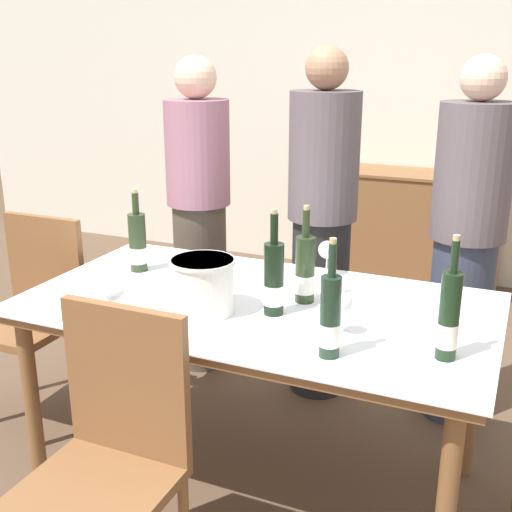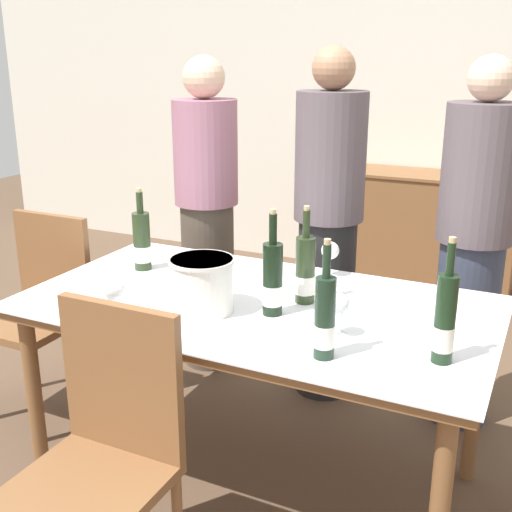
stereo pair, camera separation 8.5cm
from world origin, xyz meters
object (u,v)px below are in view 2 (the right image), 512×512
(wine_glass_1, at_px, (330,252))
(chair_near_front, at_px, (105,444))
(wine_bottle_2, at_px, (273,280))
(person_host, at_px, (207,218))
(wine_bottle_3, at_px, (305,271))
(wine_glass_2, at_px, (114,292))
(person_guest_left, at_px, (328,230))
(chair_left_end, at_px, (41,301))
(dining_table, at_px, (256,320))
(wine_bottle_4, at_px, (325,319))
(wine_glass_0, at_px, (338,306))
(ice_bucket, at_px, (202,283))
(wine_bottle_0, at_px, (445,321))
(sideboard_cabinet, at_px, (416,231))
(wine_bottle_1, at_px, (142,242))
(person_guest_right, at_px, (473,250))

(wine_glass_1, distance_m, chair_near_front, 1.19)
(wine_bottle_2, height_order, person_host, person_host)
(chair_near_front, bearing_deg, person_host, 108.77)
(wine_bottle_3, bearing_deg, wine_bottle_2, -111.14)
(wine_glass_2, bearing_deg, person_guest_left, 72.76)
(wine_bottle_2, relative_size, person_host, 0.23)
(chair_left_end, bearing_deg, person_guest_left, 32.39)
(dining_table, relative_size, wine_bottle_4, 4.63)
(chair_left_end, height_order, person_guest_left, person_guest_left)
(dining_table, height_order, person_guest_left, person_guest_left)
(person_host, bearing_deg, wine_glass_1, -27.90)
(person_host, height_order, person_guest_left, person_guest_left)
(wine_bottle_2, relative_size, wine_glass_2, 2.62)
(wine_bottle_3, height_order, wine_bottle_4, wine_bottle_4)
(wine_bottle_4, xyz_separation_m, person_host, (-1.07, 1.15, -0.07))
(wine_glass_0, bearing_deg, person_host, 136.90)
(dining_table, height_order, wine_bottle_2, wine_bottle_2)
(dining_table, distance_m, wine_bottle_2, 0.24)
(person_host, bearing_deg, ice_bucket, -60.94)
(wine_glass_2, xyz_separation_m, person_host, (-0.32, 1.19, -0.05))
(wine_bottle_2, height_order, wine_bottle_4, wine_bottle_2)
(wine_bottle_0, bearing_deg, wine_glass_2, -171.52)
(wine_glass_1, height_order, person_host, person_host)
(wine_bottle_0, relative_size, wine_glass_2, 2.68)
(sideboard_cabinet, distance_m, chair_left_end, 2.75)
(wine_bottle_1, xyz_separation_m, chair_left_end, (-0.56, -0.05, -0.35))
(wine_glass_0, bearing_deg, person_guest_left, 111.31)
(sideboard_cabinet, xyz_separation_m, person_guest_right, (0.58, -1.70, 0.41))
(wine_bottle_3, height_order, person_host, person_host)
(wine_bottle_2, relative_size, chair_near_front, 0.40)
(ice_bucket, distance_m, wine_glass_2, 0.31)
(chair_left_end, bearing_deg, sideboard_cabinet, 63.35)
(ice_bucket, distance_m, wine_bottle_2, 0.25)
(chair_left_end, bearing_deg, wine_bottle_3, -0.20)
(wine_glass_2, bearing_deg, dining_table, 43.37)
(wine_bottle_3, bearing_deg, sideboard_cabinet, 92.14)
(wine_bottle_0, distance_m, wine_bottle_3, 0.61)
(dining_table, distance_m, chair_near_front, 0.74)
(dining_table, relative_size, wine_bottle_2, 4.55)
(chair_near_front, bearing_deg, dining_table, 76.80)
(sideboard_cabinet, xyz_separation_m, wine_bottle_3, (0.09, -2.46, 0.47))
(wine_bottle_4, relative_size, wine_glass_0, 2.53)
(chair_near_front, distance_m, person_guest_right, 1.77)
(person_guest_left, bearing_deg, wine_bottle_3, -76.88)
(wine_glass_1, distance_m, person_host, 0.95)
(ice_bucket, height_order, wine_glass_1, ice_bucket)
(person_guest_left, height_order, person_guest_right, person_guest_left)
(dining_table, bearing_deg, wine_glass_0, -22.27)
(ice_bucket, bearing_deg, wine_glass_1, 62.77)
(wine_glass_2, bearing_deg, chair_near_front, -59.30)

